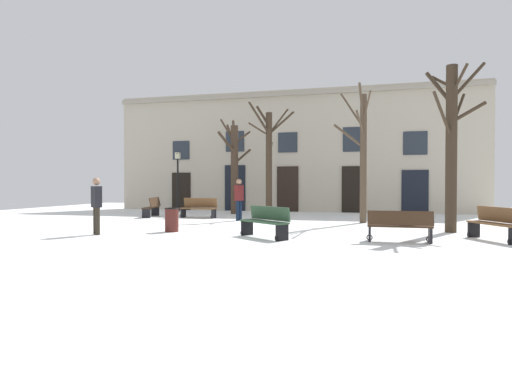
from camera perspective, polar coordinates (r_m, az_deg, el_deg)
The scene contains 15 objects.
ground_plane at distance 15.49m, azimuth -1.76°, elevation -4.77°, with size 33.95×33.95×0.00m, color white.
building_facade at distance 24.85m, azimuth 4.51°, elevation 5.55°, with size 21.22×0.60×6.96m.
tree_left_of_center at distance 17.89m, azimuth 13.96°, elevation 5.05°, with size 1.50×2.28×5.50m.
tree_foreground at distance 19.87m, azimuth 1.71°, elevation 4.37°, with size 1.94×2.18×5.24m.
tree_right_of_center at distance 22.68m, azimuth -2.90°, elevation 3.60°, with size 1.59×2.72×5.10m.
tree_center at distance 15.39m, azimuth 24.55°, elevation 6.11°, with size 1.89×1.91×5.62m.
streetlamp at distance 25.20m, azimuth -10.36°, elevation 2.32°, with size 0.30×0.30×3.47m.
litter_bin at distance 14.44m, azimuth -11.14°, elevation -3.63°, with size 0.47×0.47×0.79m.
bench_back_to_back_left at distance 12.24m, azimuth 18.55°, elevation -4.29°, with size 1.74×0.50×0.86m.
bench_back_to_back_right at distance 13.66m, azimuth 29.19°, elevation -3.62°, with size 1.11×1.76×0.94m.
bench_far_corner at distance 20.17m, azimuth -7.59°, elevation -2.10°, with size 1.74×0.63×0.93m.
bench_by_litter_bin at distance 12.60m, azimuth 1.24°, elevation -3.94°, with size 1.70×1.49×0.92m.
bench_near_lamp at distance 21.15m, azimuth -13.64°, elevation -1.95°, with size 0.75×1.60×0.94m.
person_by_shop_door at distance 14.19m, azimuth -20.44°, elevation -1.36°, with size 0.44×0.40×1.77m.
person_strolling at distance 18.45m, azimuth -2.28°, elevation -0.70°, with size 0.35×0.44×1.80m.
Camera 1 is at (4.34, -14.79, 1.58)m, focal length 30.10 mm.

